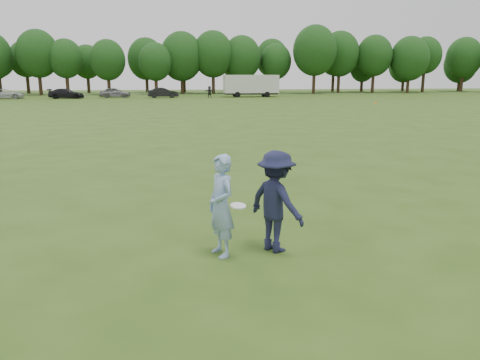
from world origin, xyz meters
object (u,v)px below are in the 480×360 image
(defender, at_px, (276,201))
(car_f, at_px, (163,93))
(thrower, at_px, (221,206))
(field_cone, at_px, (376,103))
(car_e, at_px, (115,93))
(car_d, at_px, (66,94))
(player_far_d, at_px, (210,92))
(cargo_trailer, at_px, (251,85))
(car_c, at_px, (6,94))

(defender, bearing_deg, car_f, -31.75)
(thrower, relative_size, field_cone, 5.95)
(thrower, relative_size, car_e, 0.42)
(car_d, relative_size, car_f, 1.08)
(player_far_d, distance_m, car_d, 19.72)
(car_e, relative_size, car_f, 0.99)
(player_far_d, height_order, car_f, player_far_d)
(cargo_trailer, bearing_deg, car_d, -177.43)
(thrower, height_order, car_c, thrower)
(car_c, relative_size, car_f, 1.09)
(car_f, xyz_separation_m, field_cone, (23.33, -18.89, -0.56))
(thrower, relative_size, player_far_d, 1.08)
(thrower, height_order, car_f, thrower)
(defender, height_order, field_cone, defender)
(car_c, distance_m, car_e, 14.32)
(field_cone, bearing_deg, car_f, 141.00)
(car_f, bearing_deg, player_far_d, -101.25)
(player_far_d, xyz_separation_m, car_c, (-27.60, 0.54, -0.17))
(field_cone, bearing_deg, player_far_d, 132.39)
(car_d, xyz_separation_m, car_f, (13.14, 0.23, 0.04))
(player_far_d, distance_m, cargo_trailer, 6.52)
(car_c, distance_m, field_cone, 48.20)
(defender, height_order, car_c, defender)
(player_far_d, relative_size, cargo_trailer, 0.18)
(thrower, xyz_separation_m, car_d, (-14.28, 60.39, -0.21))
(defender, relative_size, player_far_d, 1.10)
(car_c, height_order, cargo_trailer, cargo_trailer)
(field_cone, bearing_deg, defender, -116.97)
(player_far_d, bearing_deg, car_e, -179.93)
(defender, bearing_deg, car_d, -19.57)
(car_d, height_order, field_cone, car_d)
(car_e, bearing_deg, cargo_trailer, -92.36)
(defender, xyz_separation_m, player_far_d, (4.45, 60.00, -0.08))
(thrower, distance_m, car_f, 60.63)
(car_f, bearing_deg, car_c, 83.43)
(thrower, height_order, defender, defender)
(cargo_trailer, bearing_deg, field_cone, -62.17)
(player_far_d, bearing_deg, defender, -87.27)
(car_e, relative_size, field_cone, 14.33)
(car_e, height_order, cargo_trailer, cargo_trailer)
(car_d, bearing_deg, field_cone, -115.01)
(thrower, distance_m, car_d, 62.05)
(player_far_d, relative_size, car_e, 0.38)
(car_d, height_order, cargo_trailer, cargo_trailer)
(car_d, xyz_separation_m, field_cone, (36.46, -18.66, -0.53))
(car_c, bearing_deg, field_cone, -118.36)
(defender, height_order, player_far_d, defender)
(car_c, bearing_deg, cargo_trailer, -93.70)
(thrower, xyz_separation_m, car_f, (-1.15, 60.61, -0.18))
(field_cone, relative_size, cargo_trailer, 0.03)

